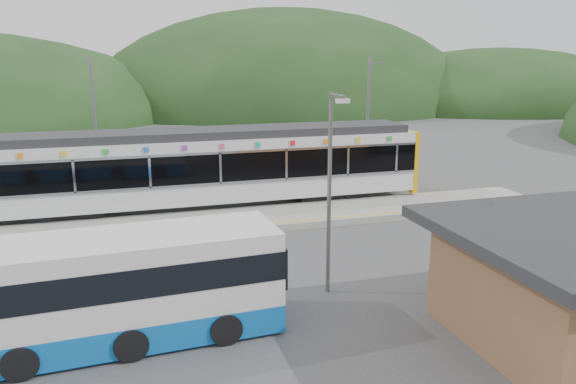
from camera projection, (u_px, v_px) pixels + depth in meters
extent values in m
plane|color=#4C4C4F|center=(291.00, 245.00, 21.28)|extent=(120.00, 120.00, 0.00)
ellipsoid|color=#1E3D19|center=(287.00, 108.00, 75.98)|extent=(52.00, 39.00, 26.00)
ellipsoid|color=#1E3D19|center=(497.00, 106.00, 78.54)|extent=(44.00, 33.00, 16.00)
cube|color=#9E9E99|center=(268.00, 218.00, 24.31)|extent=(26.00, 3.20, 0.30)
cube|color=yellow|center=(276.00, 223.00, 23.07)|extent=(26.00, 0.10, 0.01)
cube|color=black|center=(68.00, 213.00, 24.45)|extent=(3.20, 2.20, 0.56)
cube|color=black|center=(326.00, 194.00, 27.82)|extent=(3.20, 2.20, 0.56)
cube|color=silver|center=(205.00, 188.00, 25.96)|extent=(20.00, 2.90, 0.92)
cube|color=black|center=(204.00, 163.00, 25.68)|extent=(20.00, 2.96, 1.45)
cube|color=silver|center=(210.00, 184.00, 24.44)|extent=(20.00, 0.05, 0.10)
cube|color=silver|center=(209.00, 154.00, 24.12)|extent=(20.00, 0.05, 0.10)
cube|color=silver|center=(203.00, 142.00, 25.45)|extent=(20.00, 2.90, 0.45)
cube|color=#2D2D30|center=(203.00, 133.00, 25.35)|extent=(19.40, 2.50, 0.36)
cube|color=#EEB20C|center=(402.00, 158.00, 28.59)|extent=(0.24, 2.92, 3.00)
cube|color=silver|center=(74.00, 177.00, 22.74)|extent=(0.10, 0.05, 1.35)
cube|color=silver|center=(150.00, 172.00, 23.58)|extent=(0.10, 0.05, 1.35)
cube|color=silver|center=(220.00, 168.00, 24.42)|extent=(0.10, 0.05, 1.35)
cube|color=silver|center=(286.00, 164.00, 25.26)|extent=(0.10, 0.05, 1.35)
cube|color=silver|center=(348.00, 161.00, 26.11)|extent=(0.10, 0.05, 1.35)
cube|color=silver|center=(396.00, 158.00, 26.81)|extent=(0.10, 0.05, 1.35)
cube|color=orange|center=(20.00, 156.00, 21.98)|extent=(0.22, 0.04, 0.22)
cube|color=yellow|center=(64.00, 154.00, 22.43)|extent=(0.22, 0.04, 0.22)
cube|color=green|center=(106.00, 152.00, 22.88)|extent=(0.22, 0.04, 0.22)
cube|color=blue|center=(146.00, 150.00, 23.33)|extent=(0.22, 0.04, 0.22)
cube|color=purple|center=(185.00, 148.00, 23.78)|extent=(0.22, 0.04, 0.22)
cube|color=#E54C8C|center=(222.00, 146.00, 24.23)|extent=(0.22, 0.04, 0.22)
cube|color=#19A5A5|center=(258.00, 145.00, 24.68)|extent=(0.22, 0.04, 0.22)
cube|color=red|center=(293.00, 143.00, 25.13)|extent=(0.22, 0.04, 0.22)
cube|color=orange|center=(326.00, 142.00, 25.58)|extent=(0.22, 0.04, 0.22)
cube|color=yellow|center=(358.00, 140.00, 26.03)|extent=(0.22, 0.04, 0.22)
cube|color=green|center=(390.00, 139.00, 26.48)|extent=(0.22, 0.04, 0.22)
cylinder|color=slate|center=(96.00, 132.00, 26.48)|extent=(0.18, 0.18, 7.00)
cube|color=slate|center=(90.00, 65.00, 24.99)|extent=(0.08, 1.80, 0.08)
cylinder|color=slate|center=(368.00, 122.00, 30.41)|extent=(0.18, 0.18, 7.00)
cube|color=slate|center=(376.00, 63.00, 28.92)|extent=(0.08, 1.80, 0.08)
cube|color=blue|center=(77.00, 331.00, 13.76)|extent=(10.15, 2.81, 0.73)
cube|color=silver|center=(75.00, 303.00, 13.58)|extent=(10.15, 2.81, 0.73)
cube|color=black|center=(72.00, 275.00, 13.41)|extent=(10.16, 2.85, 0.73)
cube|color=silver|center=(69.00, 251.00, 13.27)|extent=(10.15, 2.81, 0.46)
cylinder|color=black|center=(24.00, 340.00, 13.37)|extent=(0.95, 2.44, 0.82)
cylinder|color=black|center=(127.00, 325.00, 14.16)|extent=(0.95, 2.44, 0.82)
cylinder|color=black|center=(216.00, 311.00, 14.91)|extent=(0.95, 2.44, 0.82)
cylinder|color=slate|center=(329.00, 196.00, 16.42)|extent=(0.12, 0.12, 6.02)
cube|color=slate|center=(337.00, 97.00, 15.30)|extent=(0.14, 1.01, 0.12)
cube|color=silver|center=(343.00, 101.00, 14.90)|extent=(0.35, 0.19, 0.12)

